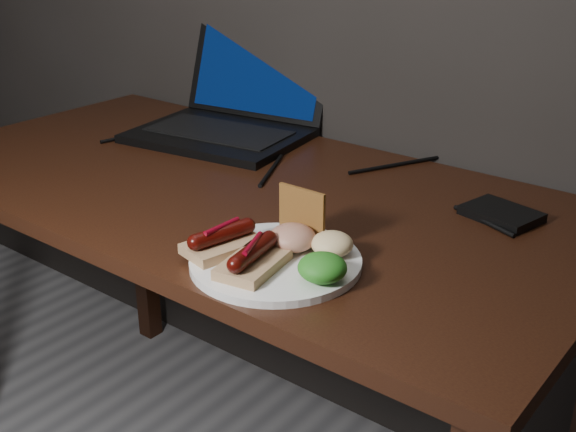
# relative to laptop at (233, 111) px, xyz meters

# --- Properties ---
(desk) EXTENTS (1.40, 0.70, 0.75)m
(desk) POSITION_rel_laptop_xyz_m (0.23, -0.25, -0.14)
(desk) COLOR black
(desk) RESTS_ON ground
(laptop) EXTENTS (0.43, 0.42, 0.25)m
(laptop) POSITION_rel_laptop_xyz_m (0.00, 0.00, 0.00)
(laptop) COLOR black
(laptop) RESTS_ON desk
(hard_drive) EXTENTS (0.14, 0.11, 0.02)m
(hard_drive) POSITION_rel_laptop_xyz_m (0.70, -0.09, -0.04)
(hard_drive) COLOR black
(hard_drive) RESTS_ON desk
(desk_cables) EXTENTS (0.93, 0.38, 0.01)m
(desk_cables) POSITION_rel_laptop_xyz_m (0.27, -0.10, -0.05)
(desk_cables) COLOR black
(desk_cables) RESTS_ON desk
(plate) EXTENTS (0.33, 0.33, 0.01)m
(plate) POSITION_rel_laptop_xyz_m (0.50, -0.47, -0.04)
(plate) COLOR white
(plate) RESTS_ON desk
(bread_sausage_left) EXTENTS (0.09, 0.13, 0.04)m
(bread_sausage_left) POSITION_rel_laptop_xyz_m (0.43, -0.50, -0.02)
(bread_sausage_left) COLOR tan
(bread_sausage_left) RESTS_ON plate
(bread_sausage_center) EXTENTS (0.09, 0.13, 0.04)m
(bread_sausage_center) POSITION_rel_laptop_xyz_m (0.50, -0.52, -0.02)
(bread_sausage_center) COLOR tan
(bread_sausage_center) RESTS_ON plate
(crispbread) EXTENTS (0.08, 0.01, 0.08)m
(crispbread) POSITION_rel_laptop_xyz_m (0.50, -0.39, 0.00)
(crispbread) COLOR #995E2A
(crispbread) RESTS_ON plate
(salad_greens) EXTENTS (0.07, 0.07, 0.04)m
(salad_greens) POSITION_rel_laptop_xyz_m (0.60, -0.48, -0.02)
(salad_greens) COLOR #104F0F
(salad_greens) RESTS_ON plate
(salsa_mound) EXTENTS (0.07, 0.07, 0.04)m
(salsa_mound) POSITION_rel_laptop_xyz_m (0.51, -0.43, -0.02)
(salsa_mound) COLOR maroon
(salsa_mound) RESTS_ON plate
(coleslaw_mound) EXTENTS (0.06, 0.06, 0.04)m
(coleslaw_mound) POSITION_rel_laptop_xyz_m (0.56, -0.41, -0.02)
(coleslaw_mound) COLOR beige
(coleslaw_mound) RESTS_ON plate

